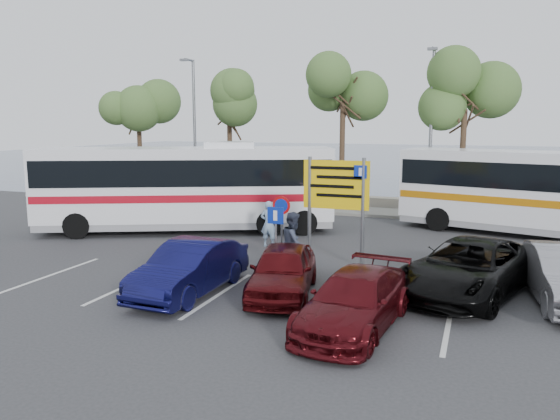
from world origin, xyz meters
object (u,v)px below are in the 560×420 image
(coach_bus_left, at_px, (187,190))
(street_lamp_left, at_px, (194,124))
(pedestrian_far, at_px, (294,242))
(street_lamp_right, at_px, (431,125))
(car_maroon, at_px, (355,301))
(car_blue, at_px, (190,268))
(suv_black, at_px, (469,268))
(pedestrian_near, at_px, (269,224))
(car_red, at_px, (283,270))
(coach_bus_right, at_px, (551,196))
(direction_sign, at_px, (336,193))

(coach_bus_left, bearing_deg, street_lamp_left, 116.50)
(coach_bus_left, height_order, pedestrian_far, coach_bus_left)
(street_lamp_right, relative_size, car_maroon, 1.79)
(car_blue, height_order, suv_black, suv_black)
(street_lamp_right, bearing_deg, car_maroon, -90.51)
(pedestrian_far, bearing_deg, street_lamp_left, 32.32)
(car_maroon, bearing_deg, pedestrian_near, 131.16)
(pedestrian_near, bearing_deg, car_red, 111.92)
(car_maroon, bearing_deg, coach_bus_right, 73.70)
(street_lamp_right, height_order, coach_bus_right, street_lamp_right)
(street_lamp_left, bearing_deg, suv_black, -38.38)
(street_lamp_right, distance_m, pedestrian_near, 10.59)
(car_blue, xyz_separation_m, car_maroon, (4.86, -0.97, -0.08))
(coach_bus_right, relative_size, pedestrian_near, 6.98)
(coach_bus_right, relative_size, car_maroon, 2.76)
(car_blue, height_order, car_red, car_blue)
(street_lamp_right, xyz_separation_m, car_blue, (-5.00, -14.69, -3.87))
(street_lamp_left, relative_size, coach_bus_right, 0.65)
(street_lamp_left, bearing_deg, coach_bus_left, -63.50)
(street_lamp_right, xyz_separation_m, suv_black, (2.26, -12.08, -3.84))
(street_lamp_left, distance_m, street_lamp_right, 13.00)
(suv_black, height_order, pedestrian_near, pedestrian_near)
(car_red, relative_size, suv_black, 0.75)
(street_lamp_right, relative_size, car_blue, 1.82)
(car_red, bearing_deg, street_lamp_right, 67.84)
(suv_black, bearing_deg, car_maroon, -104.94)
(coach_bus_right, bearing_deg, car_red, -125.26)
(street_lamp_right, height_order, car_blue, street_lamp_right)
(car_blue, relative_size, car_maroon, 0.98)
(suv_black, distance_m, pedestrian_near, 8.17)
(car_red, bearing_deg, direction_sign, 69.57)
(street_lamp_left, distance_m, car_maroon, 20.64)
(street_lamp_left, distance_m, suv_black, 19.84)
(car_blue, height_order, pedestrian_far, pedestrian_far)
(street_lamp_left, xyz_separation_m, street_lamp_right, (13.00, 0.00, 0.00))
(coach_bus_right, xyz_separation_m, pedestrian_far, (-8.16, -8.63, -0.78))
(street_lamp_right, distance_m, suv_black, 12.88)
(street_lamp_left, relative_size, coach_bus_left, 0.64)
(car_maroon, relative_size, car_red, 1.09)
(street_lamp_left, height_order, car_blue, street_lamp_left)
(suv_black, xyz_separation_m, pedestrian_near, (-7.35, 3.57, 0.13))
(pedestrian_far, bearing_deg, pedestrian_near, 25.35)
(street_lamp_right, height_order, direction_sign, street_lamp_right)
(street_lamp_left, height_order, coach_bus_left, street_lamp_left)
(pedestrian_near, bearing_deg, street_lamp_right, -124.21)
(street_lamp_right, bearing_deg, pedestrian_near, -120.84)
(direction_sign, relative_size, car_red, 0.88)
(street_lamp_left, height_order, car_maroon, street_lamp_left)
(pedestrian_near, relative_size, pedestrian_far, 0.91)
(car_maroon, xyz_separation_m, suv_black, (2.40, 3.57, 0.11))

